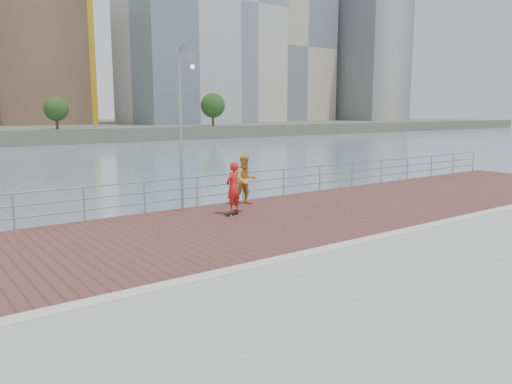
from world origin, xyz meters
TOP-DOWN VIEW (x-y plane):
  - water at (0.00, 0.00)m, footprint 400.00×400.00m
  - seawall at (0.00, -5.00)m, footprint 40.00×24.00m
  - brick_lane at (0.00, 3.60)m, footprint 40.00×6.80m
  - curb at (0.00, 0.00)m, footprint 40.00×0.40m
  - guardrail at (0.00, 7.00)m, footprint 39.06×0.06m
  - street_lamp at (0.15, 6.10)m, footprint 0.40×1.15m
  - skateboard at (1.24, 4.96)m, footprint 0.79×0.46m
  - skateboarder at (1.24, 4.96)m, footprint 0.72×0.60m
  - bystander at (2.66, 6.23)m, footprint 1.05×0.91m
  - skyline at (27.22, 103.87)m, footprint 233.00×41.00m

SIDE VIEW (x-z plane):
  - water at x=0.00m, z-range -2.00..-2.00m
  - seawall at x=0.00m, z-range -2.00..0.00m
  - brick_lane at x=0.00m, z-range 0.00..0.02m
  - curb at x=0.00m, z-range 0.00..0.06m
  - skateboard at x=1.24m, z-range 0.04..0.13m
  - guardrail at x=0.00m, z-range 0.13..1.25m
  - bystander at x=2.66m, z-range 0.02..1.87m
  - skateboarder at x=1.24m, z-range 0.10..1.80m
  - street_lamp at x=0.15m, z-range 1.14..6.58m
  - skyline at x=27.22m, z-range -6.68..54.84m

